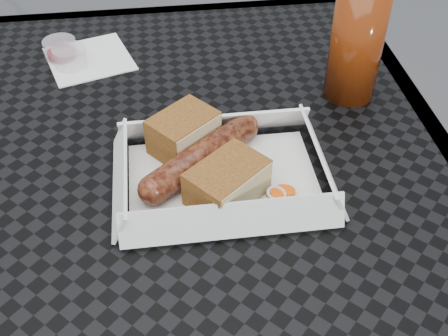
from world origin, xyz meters
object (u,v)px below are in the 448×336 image
at_px(patio_table, 145,197).
at_px(bratwurst, 202,156).
at_px(food_tray, 223,180).
at_px(drink_glass, 356,45).

relative_size(patio_table, bratwurst, 5.20).
xyz_separation_m(food_tray, drink_glass, (0.20, 0.16, 0.08)).
xyz_separation_m(patio_table, drink_glass, (0.30, 0.10, 0.15)).
height_order(food_tray, drink_glass, drink_glass).
relative_size(patio_table, food_tray, 3.64).
xyz_separation_m(food_tray, bratwurst, (-0.02, 0.02, 0.02)).
bearing_deg(bratwurst, patio_table, 153.16).
relative_size(patio_table, drink_glass, 5.11).
bearing_deg(patio_table, bratwurst, -26.84).
bearing_deg(food_tray, patio_table, 148.08).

